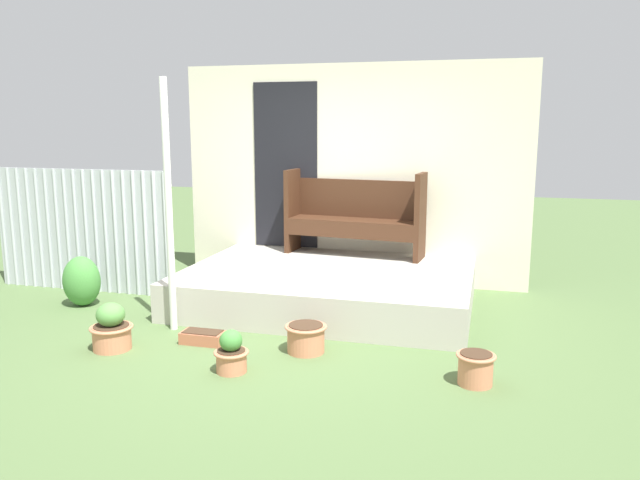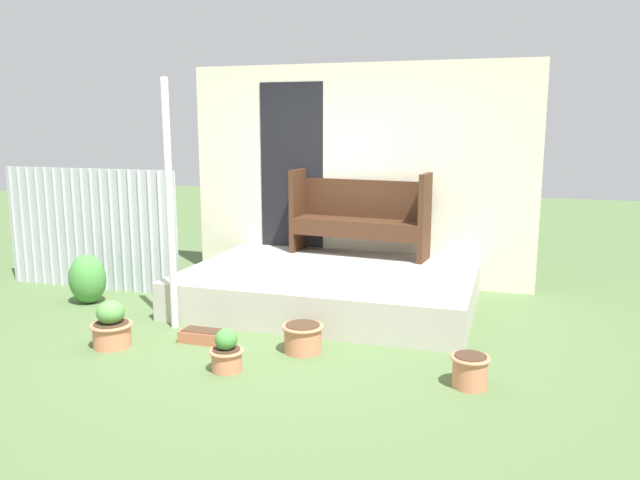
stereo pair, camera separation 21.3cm
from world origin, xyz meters
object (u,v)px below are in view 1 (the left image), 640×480
(support_post, at_px, (169,207))
(flower_pot_right, at_px, (306,337))
(flower_pot_left, at_px, (111,329))
(bench, at_px, (355,213))
(flower_pot_middle, at_px, (231,354))
(planter_box_rect, at_px, (203,337))
(shrub_by_fence, at_px, (82,281))
(flower_pot_far_right, at_px, (476,367))

(support_post, distance_m, flower_pot_right, 1.73)
(flower_pot_left, bearing_deg, flower_pot_right, 13.12)
(bench, xyz_separation_m, flower_pot_left, (-1.55, -2.61, -0.71))
(flower_pot_middle, bearing_deg, support_post, 139.19)
(bench, xyz_separation_m, planter_box_rect, (-0.87, -2.27, -0.83))
(support_post, bearing_deg, flower_pot_middle, -40.81)
(bench, height_order, shrub_by_fence, bench)
(flower_pot_right, bearing_deg, shrub_by_fence, 165.67)
(flower_pot_right, relative_size, planter_box_rect, 0.95)
(bench, xyz_separation_m, flower_pot_middle, (-0.37, -2.80, -0.74))
(flower_pot_middle, bearing_deg, bench, 82.53)
(flower_pot_left, bearing_deg, bench, 59.29)
(planter_box_rect, bearing_deg, bench, 69.07)
(flower_pot_middle, distance_m, flower_pot_right, 0.71)
(support_post, distance_m, flower_pot_left, 1.18)
(planter_box_rect, height_order, shrub_by_fence, shrub_by_fence)
(flower_pot_left, xyz_separation_m, flower_pot_middle, (1.19, -0.19, -0.03))
(flower_pot_left, distance_m, flower_pot_right, 1.67)
(support_post, bearing_deg, flower_pot_left, -112.08)
(flower_pot_far_right, bearing_deg, planter_box_rect, 173.37)
(support_post, xyz_separation_m, shrub_by_fence, (-1.31, 0.44, -0.89))
(flower_pot_left, xyz_separation_m, shrub_by_fence, (-1.06, 1.06, 0.09))
(flower_pot_left, height_order, planter_box_rect, flower_pot_left)
(support_post, xyz_separation_m, flower_pot_middle, (0.93, -0.81, -1.01))
(support_post, relative_size, flower_pot_left, 5.64)
(support_post, height_order, flower_pot_middle, support_post)
(planter_box_rect, bearing_deg, flower_pot_middle, -46.60)
(support_post, height_order, planter_box_rect, support_post)
(flower_pot_left, relative_size, flower_pot_middle, 1.21)
(flower_pot_left, distance_m, flower_pot_far_right, 3.03)
(bench, height_order, flower_pot_right, bench)
(bench, distance_m, flower_pot_far_right, 3.03)
(flower_pot_left, bearing_deg, flower_pot_far_right, 1.33)
(bench, height_order, flower_pot_middle, bench)
(flower_pot_left, bearing_deg, planter_box_rect, 26.60)
(flower_pot_middle, bearing_deg, flower_pot_left, 170.99)
(flower_pot_middle, xyz_separation_m, shrub_by_fence, (-2.25, 1.25, 0.12))
(planter_box_rect, bearing_deg, flower_pot_right, 2.16)
(flower_pot_far_right, height_order, planter_box_rect, flower_pot_far_right)
(bench, bearing_deg, flower_pot_right, -82.73)
(bench, distance_m, flower_pot_left, 3.12)
(bench, xyz_separation_m, flower_pot_right, (0.07, -2.24, -0.75))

